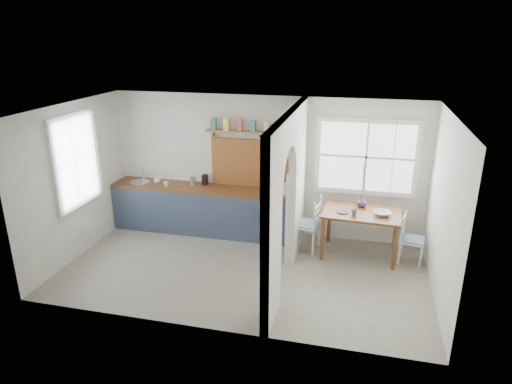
% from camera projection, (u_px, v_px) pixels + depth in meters
% --- Properties ---
extents(floor, '(5.80, 3.20, 0.01)m').
position_uv_depth(floor, '(244.00, 270.00, 7.41)').
color(floor, gray).
rests_on(floor, ground).
extents(ceiling, '(5.80, 3.20, 0.01)m').
position_uv_depth(ceiling, '(242.00, 110.00, 6.54)').
color(ceiling, silver).
rests_on(ceiling, walls).
extents(walls, '(5.81, 3.21, 2.60)m').
position_uv_depth(walls, '(243.00, 195.00, 6.97)').
color(walls, silver).
rests_on(walls, floor).
extents(partition, '(0.12, 3.20, 2.60)m').
position_uv_depth(partition, '(289.00, 188.00, 6.82)').
color(partition, silver).
rests_on(partition, floor).
extents(kitchen_window, '(0.10, 1.16, 1.50)m').
position_uv_depth(kitchen_window, '(74.00, 161.00, 7.49)').
color(kitchen_window, white).
rests_on(kitchen_window, walls).
extents(nook_window, '(1.76, 0.10, 1.30)m').
position_uv_depth(nook_window, '(366.00, 157.00, 7.90)').
color(nook_window, white).
rests_on(nook_window, walls).
extents(counter, '(3.50, 0.60, 0.90)m').
position_uv_depth(counter, '(204.00, 209.00, 8.72)').
color(counter, brown).
rests_on(counter, floor).
extents(sink, '(0.40, 0.40, 0.02)m').
position_uv_depth(sink, '(140.00, 183.00, 8.84)').
color(sink, silver).
rests_on(sink, counter).
extents(backsplash, '(1.65, 0.03, 0.90)m').
position_uv_depth(backsplash, '(254.00, 163.00, 8.44)').
color(backsplash, '#9C6127').
rests_on(backsplash, walls).
extents(shelf, '(1.75, 0.20, 0.21)m').
position_uv_depth(shelf, '(253.00, 130.00, 8.15)').
color(shelf, '#A48451').
rests_on(shelf, walls).
extents(pendant_lamp, '(0.26, 0.26, 0.16)m').
position_uv_depth(pendant_lamp, '(268.00, 142.00, 7.80)').
color(pendant_lamp, '#F1E4C8').
rests_on(pendant_lamp, ceiling).
extents(utensil_rail, '(0.02, 0.50, 0.02)m').
position_uv_depth(utensil_rail, '(292.00, 172.00, 7.61)').
color(utensil_rail, silver).
rests_on(utensil_rail, partition).
extents(dining_table, '(1.33, 0.93, 0.80)m').
position_uv_depth(dining_table, '(360.00, 233.00, 7.79)').
color(dining_table, brown).
rests_on(dining_table, floor).
extents(chair_left, '(0.50, 0.50, 0.96)m').
position_uv_depth(chair_left, '(306.00, 223.00, 7.99)').
color(chair_left, silver).
rests_on(chair_left, floor).
extents(chair_right, '(0.44, 0.44, 0.83)m').
position_uv_depth(chair_right, '(412.00, 239.00, 7.54)').
color(chair_right, silver).
rests_on(chair_right, floor).
extents(kettle, '(0.20, 0.16, 0.23)m').
position_uv_depth(kettle, '(287.00, 189.00, 8.09)').
color(kettle, silver).
rests_on(kettle, counter).
extents(mug_a, '(0.12, 0.12, 0.09)m').
position_uv_depth(mug_a, '(166.00, 184.00, 8.58)').
color(mug_a, white).
rests_on(mug_a, counter).
extents(mug_b, '(0.16, 0.16, 0.10)m').
position_uv_depth(mug_b, '(157.00, 180.00, 8.78)').
color(mug_b, white).
rests_on(mug_b, counter).
extents(knife_block, '(0.10, 0.13, 0.20)m').
position_uv_depth(knife_block, '(205.00, 180.00, 8.66)').
color(knife_block, black).
rests_on(knife_block, counter).
extents(jar, '(0.13, 0.13, 0.16)m').
position_uv_depth(jar, '(193.00, 181.00, 8.65)').
color(jar, gray).
rests_on(jar, counter).
extents(towel_magenta, '(0.02, 0.03, 0.50)m').
position_uv_depth(towel_magenta, '(289.00, 234.00, 8.08)').
color(towel_magenta, '#B72551').
rests_on(towel_magenta, counter).
extents(towel_orange, '(0.02, 0.03, 0.51)m').
position_uv_depth(towel_orange, '(289.00, 236.00, 8.06)').
color(towel_orange, '#CA6F04').
rests_on(towel_orange, counter).
extents(bowl, '(0.33, 0.33, 0.07)m').
position_uv_depth(bowl, '(383.00, 213.00, 7.49)').
color(bowl, silver).
rests_on(bowl, dining_table).
extents(table_cup, '(0.12, 0.12, 0.10)m').
position_uv_depth(table_cup, '(354.00, 212.00, 7.49)').
color(table_cup, '#527052').
rests_on(table_cup, dining_table).
extents(plate, '(0.26, 0.26, 0.02)m').
position_uv_depth(plate, '(343.00, 212.00, 7.62)').
color(plate, black).
rests_on(plate, dining_table).
extents(vase, '(0.21, 0.21, 0.18)m').
position_uv_depth(vase, '(362.00, 202.00, 7.83)').
color(vase, '#492959').
rests_on(vase, dining_table).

